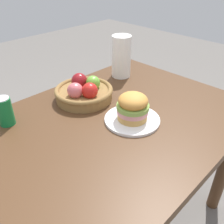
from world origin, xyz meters
name	(u,v)px	position (x,y,z in m)	size (l,w,h in m)	color
dining_table	(101,145)	(0.00, 0.00, 0.65)	(1.40, 0.90, 0.75)	#4C301C
plate	(132,120)	(0.13, -0.07, 0.76)	(0.24, 0.24, 0.01)	white
sandwich	(133,107)	(0.13, -0.07, 0.82)	(0.14, 0.14, 0.12)	tan
soda_can	(5,111)	(-0.26, 0.30, 0.81)	(0.07, 0.07, 0.13)	#147238
fruit_basket	(84,91)	(0.11, 0.23, 0.79)	(0.29, 0.29, 0.12)	olive
paper_towel_roll	(121,57)	(0.45, 0.29, 0.87)	(0.11, 0.11, 0.24)	white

